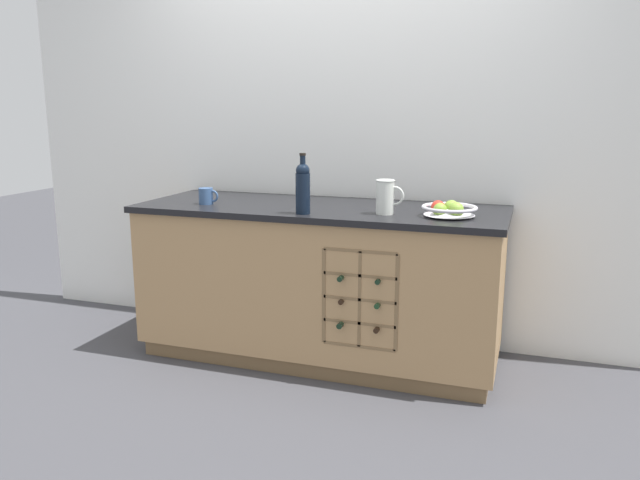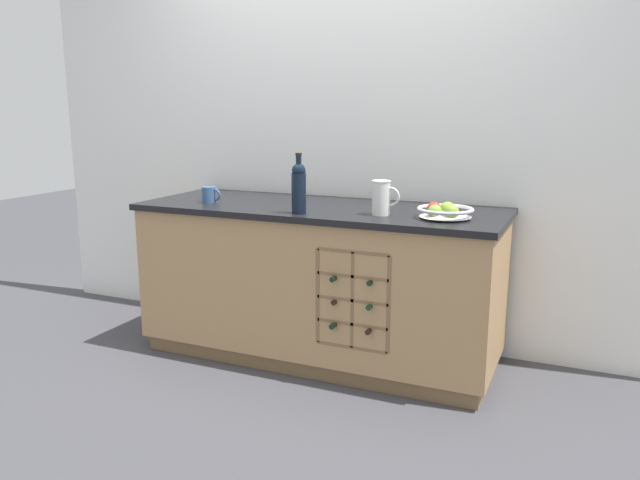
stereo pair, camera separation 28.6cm
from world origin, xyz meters
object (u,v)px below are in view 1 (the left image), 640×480
fruit_bowl (449,209)px  standing_wine_bottle (302,187)px  ceramic_mug (207,196)px  white_pitcher (386,196)px

fruit_bowl → standing_wine_bottle: bearing=-168.1°
ceramic_mug → standing_wine_bottle: standing_wine_bottle is taller
ceramic_mug → white_pitcher: bearing=0.2°
white_pitcher → standing_wine_bottle: (-0.41, -0.13, 0.05)m
fruit_bowl → ceramic_mug: bearing=-178.7°
white_pitcher → ceramic_mug: 1.04m
white_pitcher → ceramic_mug: size_ratio=1.50×
fruit_bowl → white_pitcher: size_ratio=1.57×
fruit_bowl → standing_wine_bottle: 0.75m
ceramic_mug → standing_wine_bottle: size_ratio=0.38×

